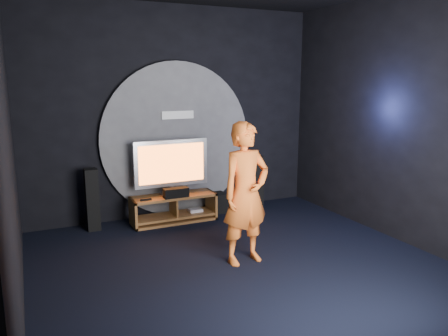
# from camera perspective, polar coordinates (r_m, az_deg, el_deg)

# --- Properties ---
(floor) EXTENTS (5.00, 5.00, 0.00)m
(floor) POSITION_cam_1_polar(r_m,az_deg,el_deg) (5.61, 2.44, -12.77)
(floor) COLOR black
(floor) RESTS_ON ground
(back_wall) EXTENTS (5.00, 0.04, 3.50)m
(back_wall) POSITION_cam_1_polar(r_m,az_deg,el_deg) (7.44, -6.34, 7.20)
(back_wall) COLOR black
(back_wall) RESTS_ON ground
(front_wall) EXTENTS (5.00, 0.04, 3.50)m
(front_wall) POSITION_cam_1_polar(r_m,az_deg,el_deg) (3.16, 23.90, 0.24)
(front_wall) COLOR black
(front_wall) RESTS_ON ground
(left_wall) EXTENTS (0.04, 5.00, 3.50)m
(left_wall) POSITION_cam_1_polar(r_m,az_deg,el_deg) (4.57, -26.48, 3.27)
(left_wall) COLOR black
(left_wall) RESTS_ON ground
(right_wall) EXTENTS (0.04, 5.00, 3.50)m
(right_wall) POSITION_cam_1_polar(r_m,az_deg,el_deg) (6.67, 22.17, 5.90)
(right_wall) COLOR black
(right_wall) RESTS_ON ground
(wall_disc_panel) EXTENTS (2.60, 0.11, 2.60)m
(wall_disc_panel) POSITION_cam_1_polar(r_m,az_deg,el_deg) (7.44, -6.13, 3.73)
(wall_disc_panel) COLOR #515156
(wall_disc_panel) RESTS_ON ground
(media_console) EXTENTS (1.38, 0.45, 0.45)m
(media_console) POSITION_cam_1_polar(r_m,az_deg,el_deg) (7.24, -6.53, -5.47)
(media_console) COLOR olive
(media_console) RESTS_ON ground
(tv) EXTENTS (1.23, 0.22, 0.90)m
(tv) POSITION_cam_1_polar(r_m,az_deg,el_deg) (7.12, -6.90, 0.42)
(tv) COLOR #B5B6BD
(tv) RESTS_ON media_console
(center_speaker) EXTENTS (0.40, 0.15, 0.15)m
(center_speaker) POSITION_cam_1_polar(r_m,az_deg,el_deg) (7.02, -6.29, -3.22)
(center_speaker) COLOR black
(center_speaker) RESTS_ON media_console
(remote) EXTENTS (0.18, 0.05, 0.02)m
(remote) POSITION_cam_1_polar(r_m,az_deg,el_deg) (6.93, -10.17, -4.10)
(remote) COLOR black
(remote) RESTS_ON media_console
(tower_speaker_left) EXTENTS (0.19, 0.22, 0.97)m
(tower_speaker_left) POSITION_cam_1_polar(r_m,az_deg,el_deg) (7.04, -16.84, -3.97)
(tower_speaker_left) COLOR black
(tower_speaker_left) RESTS_ON ground
(tower_speaker_right) EXTENTS (0.19, 0.22, 0.97)m
(tower_speaker_right) POSITION_cam_1_polar(r_m,az_deg,el_deg) (7.85, 4.26, -1.89)
(tower_speaker_right) COLOR black
(tower_speaker_right) RESTS_ON ground
(subwoofer) EXTENTS (0.31, 0.31, 0.34)m
(subwoofer) POSITION_cam_1_polar(r_m,az_deg,el_deg) (7.70, -0.97, -4.56)
(subwoofer) COLOR black
(subwoofer) RESTS_ON ground
(player) EXTENTS (0.70, 0.51, 1.81)m
(player) POSITION_cam_1_polar(r_m,az_deg,el_deg) (5.48, 2.86, -3.35)
(player) COLOR orange
(player) RESTS_ON ground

